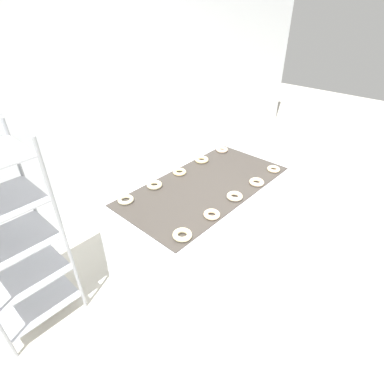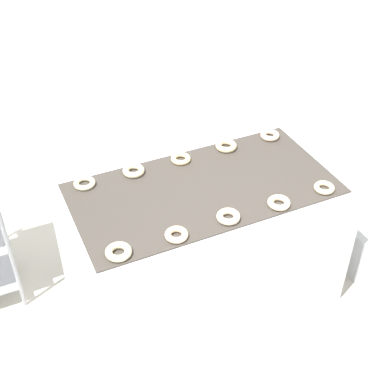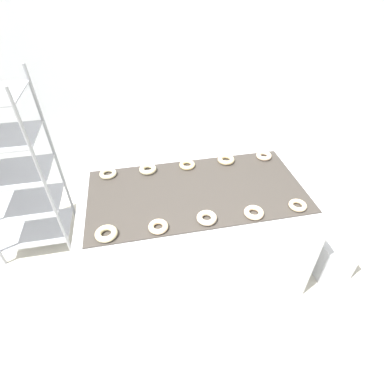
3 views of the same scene
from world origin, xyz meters
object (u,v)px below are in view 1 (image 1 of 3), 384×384
object	(u,v)px
donut_near_center	(235,196)
donut_far_center	(180,172)
donut_near_left	(212,214)
donut_far_right	(202,160)
fryer_machine	(204,226)
donut_near_rightmost	(274,169)
glaze_bin	(281,206)
donut_near_right	(257,182)
baking_rack_cart	(10,242)
donut_far_leftmost	(126,200)
donut_far_left	(154,185)
donut_near_leftmost	(182,235)
donut_far_rightmost	(222,150)

from	to	relation	value
donut_near_center	donut_far_center	size ratio (longest dim) A/B	1.06
donut_near_left	donut_far_center	world-z (taller)	donut_near_left
donut_near_left	donut_far_center	size ratio (longest dim) A/B	1.01
donut_near_left	donut_far_right	distance (m)	0.83
fryer_machine	donut_near_rightmost	world-z (taller)	donut_near_rightmost
glaze_bin	donut_far_center	world-z (taller)	donut_far_center
donut_far_center	donut_far_right	size ratio (longest dim) A/B	0.91
glaze_bin	donut_near_right	world-z (taller)	donut_near_right
baking_rack_cart	donut_far_leftmost	xyz separation A→B (m)	(0.75, -0.32, 0.11)
donut_near_left	donut_near_center	size ratio (longest dim) A/B	0.95
donut_far_left	donut_far_center	size ratio (longest dim) A/B	1.07
fryer_machine	donut_near_right	distance (m)	0.61
donut_far_left	donut_far_right	xyz separation A→B (m)	(0.59, 0.01, 0.00)
baking_rack_cart	donut_far_right	size ratio (longest dim) A/B	11.84
donut_far_left	donut_near_leftmost	bearing A→B (deg)	-116.08
glaze_bin	donut_far_center	distance (m)	1.40
donut_far_right	donut_far_center	bearing A→B (deg)	-178.82
baking_rack_cart	donut_far_rightmost	xyz separation A→B (m)	(1.93, -0.32, 0.12)
baking_rack_cart	donut_far_left	distance (m)	1.08
donut_near_right	donut_far_rightmost	bearing A→B (deg)	62.65
baking_rack_cart	donut_near_rightmost	distance (m)	2.12
donut_near_left	donut_far_right	size ratio (longest dim) A/B	0.91
donut_near_right	donut_far_rightmost	distance (m)	0.66
baking_rack_cart	donut_far_rightmost	world-z (taller)	baking_rack_cart
donut_near_right	donut_far_leftmost	distance (m)	1.06
donut_far_rightmost	donut_near_center	bearing A→B (deg)	-135.76
donut_near_center	donut_far_leftmost	size ratio (longest dim) A/B	1.02
baking_rack_cart	donut_far_leftmost	size ratio (longest dim) A/B	12.61
donut_near_center	donut_near_rightmost	bearing A→B (deg)	-0.31
donut_near_center	donut_near_right	bearing A→B (deg)	-2.37
baking_rack_cart	donut_far_center	bearing A→B (deg)	-13.69
fryer_machine	baking_rack_cart	size ratio (longest dim) A/B	1.03
donut_near_left	donut_far_leftmost	bearing A→B (deg)	116.12
donut_far_leftmost	donut_near_left	bearing A→B (deg)	-63.88
donut_far_center	donut_far_right	xyz separation A→B (m)	(0.30, 0.01, 0.00)
donut_near_right	fryer_machine	bearing A→B (deg)	134.25
donut_near_leftmost	donut_near_rightmost	xyz separation A→B (m)	(1.17, 0.01, -0.00)
donut_far_center	donut_far_left	bearing A→B (deg)	-179.98
donut_near_center	donut_near_right	distance (m)	0.29
glaze_bin	donut_far_leftmost	bearing A→B (deg)	163.04
donut_far_leftmost	fryer_machine	bearing A→B (deg)	-26.74
donut_far_center	donut_far_rightmost	distance (m)	0.60
glaze_bin	donut_far_leftmost	world-z (taller)	donut_far_leftmost
fryer_machine	donut_near_right	bearing A→B (deg)	-45.75
donut_far_leftmost	donut_far_right	xyz separation A→B (m)	(0.88, 0.00, 0.00)
donut_far_left	donut_near_center	bearing A→B (deg)	-62.16
donut_far_center	donut_near_right	bearing A→B (deg)	-62.94
fryer_machine	donut_near_right	world-z (taller)	donut_near_right
baking_rack_cart	donut_near_left	distance (m)	1.38
donut_near_right	donut_near_rightmost	distance (m)	0.29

